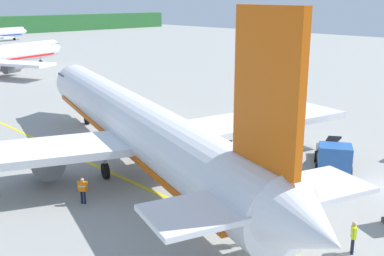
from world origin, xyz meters
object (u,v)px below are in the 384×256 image
Objects in this scene: crew_marshaller at (214,152)px; crew_loader_right at (83,189)px; crew_loader_left at (353,235)px; crew_supervisor at (245,226)px; airliner_foreground at (135,124)px; service_truck_catering at (333,157)px.

crew_loader_right is (-10.81, 0.68, -0.05)m from crew_marshaller.
crew_supervisor is (-3.15, 4.24, 0.02)m from crew_loader_left.
crew_supervisor is at bearing -102.54° from airliner_foreground.
crew_marshaller is (-5.00, 7.06, -0.13)m from service_truck_catering.
service_truck_catering is at bearing -26.08° from crew_loader_right.
crew_loader_left is (0.31, -17.02, -2.38)m from airliner_foreground.
crew_supervisor is at bearing -128.82° from crew_marshaller.
crew_loader_right is at bearing 153.92° from service_truck_catering.
crew_loader_left is (-9.38, -6.53, -0.16)m from service_truck_catering.
airliner_foreground reaches higher than service_truck_catering.
crew_supervisor is (-7.53, -9.36, -0.01)m from crew_marshaller.
crew_loader_right is 10.56m from crew_supervisor.
crew_loader_left is at bearing -107.85° from crew_marshaller.
crew_marshaller is at bearing 125.31° from service_truck_catering.
crew_loader_right is (-6.13, -2.75, -2.41)m from airliner_foreground.
airliner_foreground reaches higher than crew_supervisor.
crew_loader_right is at bearing 176.42° from crew_marshaller.
crew_supervisor is at bearing 126.61° from crew_loader_left.
crew_marshaller reaches higher than crew_loader_right.
crew_marshaller is at bearing -36.14° from airliner_foreground.
crew_loader_right is at bearing -155.86° from airliner_foreground.
airliner_foreground is 24.52× the size of crew_loader_right.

